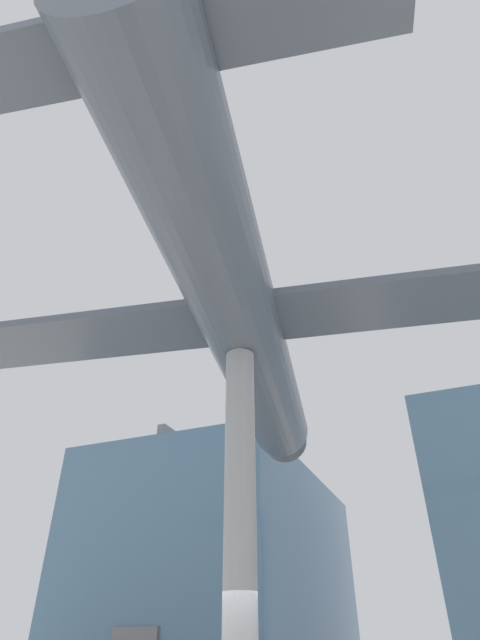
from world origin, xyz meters
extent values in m
cube|color=slate|center=(-7.48, 16.66, 4.63)|extent=(9.38, 15.83, 9.26)
cube|color=slate|center=(-7.48, 16.66, 9.56)|extent=(0.36, 15.04, 0.60)
cylinder|color=#999EA3|center=(0.00, 0.00, 3.51)|extent=(0.59, 0.59, 7.01)
cylinder|color=#4C5666|center=(0.00, 0.00, 7.92)|extent=(4.44, 14.29, 1.81)
cube|color=#4C5666|center=(0.00, 0.00, 7.92)|extent=(20.66, 5.67, 0.18)
cube|color=#4C5666|center=(1.17, -6.14, 8.05)|extent=(6.69, 2.22, 0.18)
cube|color=#4C5666|center=(1.17, -6.14, 9.08)|extent=(0.38, 1.11, 1.97)
cone|color=#4C5666|center=(-1.43, 7.50, 7.92)|extent=(1.71, 1.34, 1.54)
sphere|color=black|center=(-1.57, 8.20, 7.92)|extent=(0.44, 0.44, 0.44)
camera|label=1|loc=(3.59, -8.73, 1.74)|focal=28.00mm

